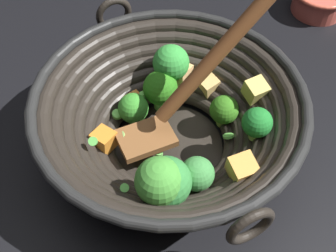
% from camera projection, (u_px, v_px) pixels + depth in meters
% --- Properties ---
extents(ground_plane, '(4.00, 4.00, 0.00)m').
position_uv_depth(ground_plane, '(169.00, 150.00, 0.61)').
color(ground_plane, black).
extents(wok, '(0.38, 0.34, 0.25)m').
position_uv_depth(wok, '(170.00, 119.00, 0.55)').
color(wok, black).
rests_on(wok, ground).
extents(prep_bowl, '(0.10, 0.10, 0.04)m').
position_uv_depth(prep_bowl, '(320.00, 0.00, 0.78)').
color(prep_bowl, '#D15647').
rests_on(prep_bowl, ground).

